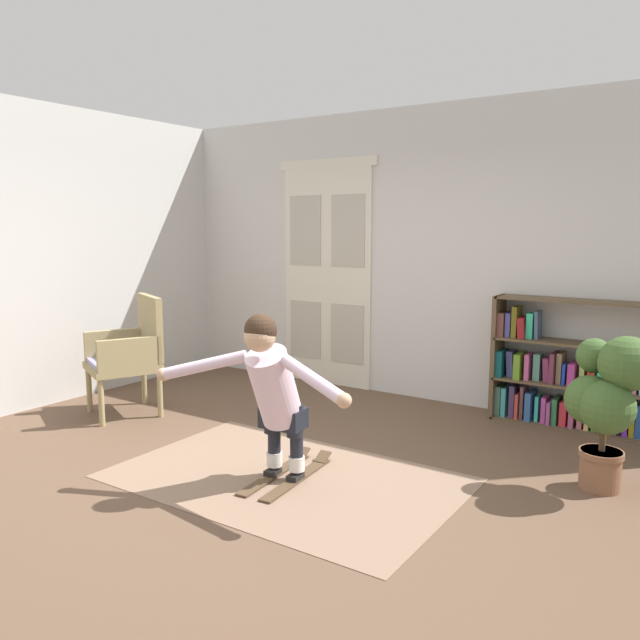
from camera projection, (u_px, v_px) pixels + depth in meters
ground_plane at (265, 481)px, 4.34m from camera, size 7.20×7.20×0.00m
back_wall at (427, 255)px, 6.27m from camera, size 6.00×0.10×2.90m
side_wall_left at (46, 256)px, 6.10m from camera, size 0.10×6.00×2.90m
double_door at (327, 273)px, 6.88m from camera, size 1.22×0.05×2.45m
rug at (286, 478)px, 4.39m from camera, size 2.37×1.52×0.01m
bookshelf at (591, 380)px, 5.35m from camera, size 1.77×0.30×1.12m
wicker_chair at (130, 352)px, 5.84m from camera, size 0.80×0.80×1.10m
potted_plant at (607, 398)px, 4.07m from camera, size 0.54×0.49×1.05m
skis_pair at (288, 474)px, 4.41m from camera, size 0.35×0.87×0.07m
person_skier at (272, 385)px, 4.14m from camera, size 1.43×0.68×1.12m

